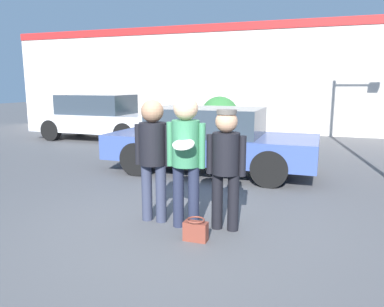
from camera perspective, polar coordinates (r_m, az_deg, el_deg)
ground_plane at (r=5.33m, az=-1.69°, el=-10.74°), size 56.00×56.00×0.00m
storefront_building at (r=14.93m, az=12.72°, el=11.20°), size 24.00×0.22×4.25m
person_left at (r=5.22m, az=-5.96°, el=0.62°), size 0.55×0.38×1.73m
person_middle_with_frisbee at (r=4.93m, az=-0.95°, el=0.65°), size 0.54×0.58×1.79m
person_right at (r=4.91m, az=5.18°, el=-0.85°), size 0.53×0.36×1.61m
parked_car_near at (r=8.22m, az=2.69°, el=2.14°), size 4.51×1.84×1.42m
parked_car_far at (r=13.51m, az=-14.02°, el=5.41°), size 4.59×1.85×1.56m
shrub at (r=14.46m, az=4.21°, el=5.80°), size 1.46×1.46×1.46m
handbag at (r=4.77m, az=0.55°, el=-11.62°), size 0.30×0.23×0.28m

